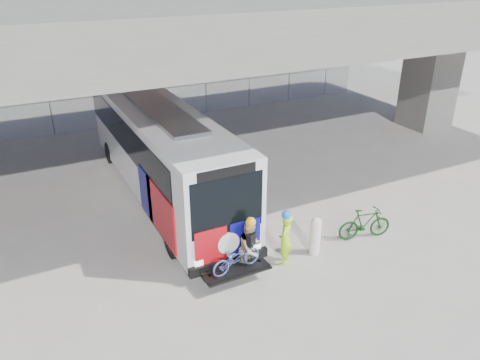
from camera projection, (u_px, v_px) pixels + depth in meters
ground at (235, 209)px, 17.84m from camera, size 160.00×160.00×0.00m
bus at (160, 145)px, 18.12m from camera, size 2.67×12.94×3.69m
overpass at (189, 18)px, 18.27m from camera, size 40.00×16.00×7.95m
chainlink_fence at (142, 98)px, 26.90m from camera, size 30.00×0.06×30.00m
bollard at (315, 235)px, 14.83m from camera, size 0.34×0.34×1.31m
cyclist_hivis at (285, 238)px, 14.28m from camera, size 0.73×0.72×1.86m
cyclist_tan at (250, 248)px, 13.76m from camera, size 1.08×1.02×1.95m
bike_parked at (365, 224)px, 15.73m from camera, size 1.94×0.96×1.12m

